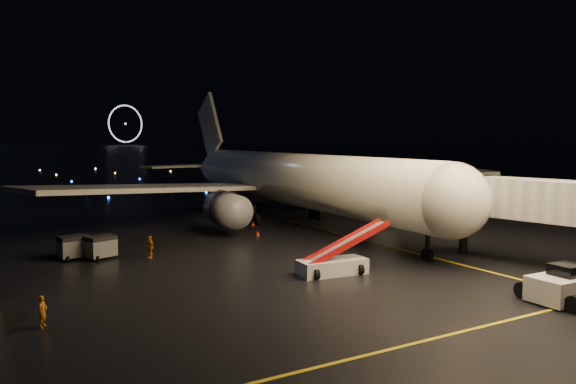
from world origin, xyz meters
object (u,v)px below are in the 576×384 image
(pushback_tug, at_px, (567,283))
(airliner, at_px, (280,150))
(crew_a, at_px, (43,312))
(baggage_cart_1, at_px, (101,247))
(belt_loader, at_px, (332,250))
(crew_c, at_px, (150,247))
(baggage_cart_0, at_px, (74,248))

(pushback_tug, bearing_deg, airliner, 88.74)
(crew_a, height_order, baggage_cart_1, baggage_cart_1)
(baggage_cart_1, bearing_deg, belt_loader, -66.22)
(crew_c, bearing_deg, baggage_cart_1, -126.43)
(airliner, relative_size, belt_loader, 8.04)
(crew_c, bearing_deg, crew_a, -46.77)
(pushback_tug, xyz_separation_m, crew_c, (-17.68, 24.19, -0.21))
(crew_c, bearing_deg, airliner, 112.10)
(pushback_tug, relative_size, baggage_cart_0, 2.11)
(pushback_tug, bearing_deg, baggage_cart_0, 131.92)
(crew_a, distance_m, crew_c, 16.62)
(belt_loader, height_order, baggage_cart_1, belt_loader)
(crew_a, relative_size, baggage_cart_1, 0.76)
(crew_c, height_order, baggage_cart_0, baggage_cart_0)
(airliner, distance_m, belt_loader, 27.43)
(crew_a, distance_m, baggage_cart_1, 16.37)
(crew_a, bearing_deg, crew_c, 0.78)
(pushback_tug, height_order, baggage_cart_1, pushback_tug)
(pushback_tug, distance_m, baggage_cart_1, 33.38)
(pushback_tug, distance_m, baggage_cart_0, 35.31)
(belt_loader, distance_m, baggage_cart_1, 18.72)
(airliner, bearing_deg, belt_loader, -109.45)
(airliner, xyz_separation_m, crew_a, (-28.83, -26.52, -7.35))
(crew_a, height_order, crew_c, crew_c)
(airliner, bearing_deg, crew_a, -135.24)
(baggage_cart_1, bearing_deg, baggage_cart_0, 132.18)
(airliner, height_order, crew_a, airliner)
(pushback_tug, xyz_separation_m, baggage_cart_1, (-21.18, 25.80, -0.19))
(pushback_tug, height_order, crew_a, pushback_tug)
(baggage_cart_1, bearing_deg, crew_c, -44.83)
(crew_a, bearing_deg, baggage_cart_0, 21.30)
(crew_c, bearing_deg, baggage_cart_0, -127.49)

